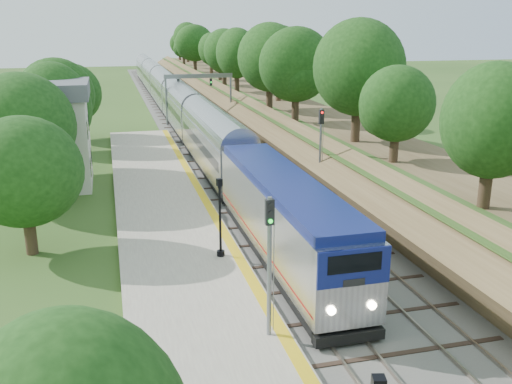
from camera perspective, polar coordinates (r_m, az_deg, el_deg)
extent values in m
cube|color=#4C4944|center=(76.61, -6.61, 7.37)|extent=(9.50, 170.00, 0.12)
cube|color=gray|center=(76.27, -8.66, 7.36)|extent=(0.08, 170.00, 0.16)
cube|color=gray|center=(76.42, -7.58, 7.42)|extent=(0.08, 170.00, 0.16)
cube|color=gray|center=(76.77, -5.66, 7.52)|extent=(0.08, 170.00, 0.16)
cube|color=gray|center=(77.00, -4.60, 7.58)|extent=(0.08, 170.00, 0.16)
cube|color=gray|center=(33.31, -8.11, -4.63)|extent=(6.40, 68.00, 0.38)
cube|color=gold|center=(33.63, -3.29, -3.92)|extent=(0.55, 68.00, 0.01)
cube|color=brown|center=(78.25, 0.33, 8.74)|extent=(9.00, 170.00, 3.00)
cube|color=brown|center=(77.38, -2.49, 8.48)|extent=(4.47, 170.00, 4.54)
cylinder|color=#332316|center=(31.95, 21.17, 1.25)|extent=(0.60, 0.60, 2.62)
sphere|color=#14360E|center=(31.27, 21.85, 7.55)|extent=(5.70, 5.70, 5.70)
cylinder|color=#332316|center=(77.55, -0.76, 10.76)|extent=(0.60, 0.60, 2.62)
sphere|color=#14360E|center=(77.28, -0.77, 13.39)|extent=(5.70, 5.70, 5.70)
cylinder|color=#332316|center=(126.52, -6.31, 12.90)|extent=(0.60, 0.60, 2.62)
sphere|color=#14360E|center=(126.35, -6.36, 14.51)|extent=(5.70, 5.70, 5.70)
cube|color=silver|center=(46.12, -21.32, 4.50)|extent=(8.00, 6.00, 6.80)
cube|color=#575A5F|center=(45.53, -21.85, 9.42)|extent=(8.60, 6.60, 1.20)
cube|color=black|center=(44.39, -16.21, 2.42)|extent=(0.05, 1.10, 1.30)
cube|color=black|center=(47.89, -16.13, 3.43)|extent=(0.05, 1.10, 1.30)
cube|color=black|center=(43.82, -16.51, 5.97)|extent=(0.05, 1.10, 1.30)
cube|color=black|center=(47.37, -16.40, 6.73)|extent=(0.05, 1.10, 1.30)
cylinder|color=slate|center=(70.85, -8.95, 9.02)|extent=(0.24, 0.24, 6.20)
cylinder|color=slate|center=(72.07, -2.53, 9.33)|extent=(0.24, 0.24, 6.20)
cube|color=slate|center=(71.05, -5.78, 11.47)|extent=(8.40, 0.25, 0.50)
cube|color=black|center=(70.63, -7.78, 10.76)|extent=(0.30, 0.20, 0.90)
cube|color=black|center=(71.21, -4.53, 10.91)|extent=(0.30, 0.20, 0.90)
cylinder|color=#332316|center=(42.52, -18.91, 0.77)|extent=(0.60, 0.60, 2.45)
sphere|color=#14360E|center=(41.79, -19.33, 5.16)|extent=(5.32, 5.32, 5.32)
cylinder|color=#332316|center=(58.09, -17.90, 4.92)|extent=(0.60, 0.60, 2.45)
sphere|color=#14360E|center=(57.55, -18.19, 8.16)|extent=(5.32, 5.32, 5.32)
cube|color=black|center=(30.25, 2.70, -5.93)|extent=(2.70, 16.87, 0.59)
cube|color=#B7BAC1|center=(29.55, 2.76, -2.43)|extent=(2.93, 17.58, 3.32)
cube|color=navy|center=(29.00, 2.81, 1.07)|extent=(2.81, 16.87, 0.43)
cube|color=navy|center=(21.54, 9.79, -7.46)|extent=(2.90, 0.10, 1.46)
cube|color=black|center=(21.43, 9.86, -7.02)|extent=(2.15, 0.06, 0.73)
cube|color=maroon|center=(29.94, 2.73, -4.47)|extent=(2.95, 17.23, 0.10)
cube|color=#B7BAC1|center=(47.63, -4.09, 4.45)|extent=(2.93, 19.53, 3.81)
cube|color=#B7BAC1|center=(67.22, -7.28, 7.90)|extent=(2.93, 19.53, 3.81)
cube|color=#B7BAC1|center=(87.06, -9.04, 9.78)|extent=(2.93, 19.53, 3.81)
cube|color=#B7BAC1|center=(107.00, -10.16, 10.96)|extent=(2.93, 19.53, 3.81)
cube|color=#B7BAC1|center=(127.01, -10.93, 11.76)|extent=(2.93, 19.53, 3.81)
cylinder|color=black|center=(30.15, -3.55, -6.13)|extent=(0.42, 0.42, 0.28)
cylinder|color=black|center=(29.49, -3.61, -2.82)|extent=(0.13, 0.13, 3.69)
cube|color=black|center=(28.88, -3.68, 0.98)|extent=(0.31, 0.31, 0.38)
cube|color=silver|center=(28.88, -3.68, 0.98)|extent=(0.22, 0.22, 0.28)
cylinder|color=slate|center=(21.80, 1.34, -7.61)|extent=(0.18, 0.18, 5.65)
cube|color=black|center=(20.98, 1.38, -2.02)|extent=(0.33, 0.21, 0.97)
cylinder|color=#0CE526|center=(20.87, 1.47, -2.13)|extent=(0.16, 0.06, 0.16)
cylinder|color=slate|center=(41.44, 6.45, 4.05)|extent=(0.18, 0.18, 6.23)
cube|color=black|center=(40.97, 6.56, 7.48)|extent=(0.34, 0.22, 1.00)
cylinder|color=#FF0C0C|center=(40.85, 6.63, 7.45)|extent=(0.16, 0.06, 0.16)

